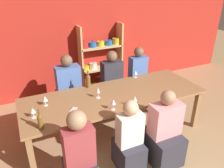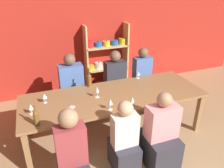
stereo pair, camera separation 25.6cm
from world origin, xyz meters
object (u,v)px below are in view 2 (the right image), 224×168
(wine_glass_white_b, at_px, (138,74))
(cell_phone, at_px, (71,108))
(shelf_unit, at_px, (107,64))
(wine_glass_empty_c, at_px, (132,100))
(wine_glass_red_a, at_px, (31,107))
(person_near_c, at_px, (124,144))
(wine_bottle_green, at_px, (36,118))
(wine_glass_white_a, at_px, (97,90))
(wine_glass_empty_a, at_px, (110,102))
(person_near_b, at_px, (73,160))
(wine_bottle_dark, at_px, (89,80))
(person_far_b, at_px, (141,82))
(person_near_a, at_px, (160,139))
(dining_table, at_px, (114,98))
(person_far_c, at_px, (115,87))
(person_far_a, at_px, (72,92))
(wine_glass_empty_b, at_px, (44,96))

(wine_glass_white_b, relative_size, cell_phone, 0.86)
(shelf_unit, xyz_separation_m, wine_glass_empty_c, (-0.36, -2.17, 0.24))
(wine_glass_red_a, xyz_separation_m, person_near_c, (1.14, -0.66, -0.46))
(wine_bottle_green, relative_size, wine_glass_white_a, 1.56)
(wine_glass_empty_a, distance_m, person_near_b, 0.93)
(wine_bottle_dark, distance_m, person_far_b, 1.39)
(person_near_a, bearing_deg, person_near_c, 170.75)
(shelf_unit, bearing_deg, person_near_b, -117.63)
(wine_bottle_green, bearing_deg, dining_table, 18.80)
(person_far_c, bearing_deg, wine_glass_red_a, 30.94)
(wine_bottle_green, relative_size, person_far_b, 0.24)
(dining_table, distance_m, wine_glass_empty_a, 0.50)
(person_far_b, bearing_deg, person_far_a, -2.40)
(cell_phone, bearing_deg, shelf_unit, 57.21)
(cell_phone, height_order, person_near_a, person_near_a)
(wine_glass_white_a, bearing_deg, person_far_b, 33.94)
(wine_glass_white_b, xyz_separation_m, person_far_a, (-1.20, 0.46, -0.41))
(cell_phone, bearing_deg, wine_bottle_green, -153.23)
(person_far_a, bearing_deg, wine_glass_white_b, 159.06)
(wine_glass_white_b, xyz_separation_m, person_near_a, (-0.30, -1.33, -0.44))
(dining_table, relative_size, person_near_b, 2.51)
(wine_glass_white_a, bearing_deg, person_far_a, 105.38)
(shelf_unit, distance_m, cell_phone, 2.24)
(wine_bottle_dark, distance_m, person_far_a, 0.69)
(person_near_b, distance_m, person_near_c, 0.74)
(person_far_a, bearing_deg, person_near_a, 116.68)
(wine_glass_empty_c, height_order, person_near_b, person_near_b)
(dining_table, relative_size, wine_glass_white_a, 16.08)
(wine_glass_white_b, xyz_separation_m, person_far_b, (0.30, 0.40, -0.40))
(wine_glass_white_b, bearing_deg, wine_glass_empty_b, -169.27)
(dining_table, bearing_deg, wine_glass_white_a, 176.80)
(person_near_a, bearing_deg, person_near_b, -179.86)
(cell_phone, bearing_deg, person_far_a, 78.91)
(wine_bottle_green, distance_m, person_far_b, 2.57)
(wine_glass_empty_b, bearing_deg, wine_bottle_green, -105.05)
(wine_glass_empty_b, relative_size, cell_phone, 0.96)
(person_near_b, distance_m, person_far_c, 2.12)
(person_near_c, xyz_separation_m, person_far_c, (0.50, 1.64, 0.04))
(cell_phone, bearing_deg, wine_glass_empty_a, -23.15)
(wine_glass_empty_b, distance_m, person_far_a, 1.05)
(shelf_unit, height_order, wine_bottle_dark, shelf_unit)
(wine_bottle_green, xyz_separation_m, wine_glass_red_a, (-0.06, 0.29, -0.00))
(person_near_c, relative_size, person_far_c, 0.89)
(wine_glass_empty_a, relative_size, person_near_b, 0.14)
(wine_glass_white_a, bearing_deg, cell_phone, -157.57)
(person_near_c, bearing_deg, wine_glass_white_a, 99.46)
(wine_glass_red_a, xyz_separation_m, person_near_a, (1.65, -0.74, -0.45))
(wine_glass_empty_a, relative_size, person_near_a, 0.14)
(shelf_unit, height_order, person_far_a, shelf_unit)
(wine_glass_empty_a, bearing_deg, person_far_a, 103.53)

